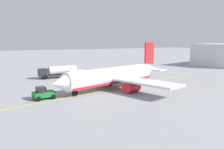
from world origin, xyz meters
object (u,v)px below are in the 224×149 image
at_px(fuel_tanker, 59,71).
at_px(refueling_worker, 77,75).
at_px(pushback_tug, 43,93).
at_px(safety_cone_wingtip, 34,93).
at_px(safety_cone_nose, 49,91).
at_px(airplane, 114,76).

xyz_separation_m(fuel_tanker, refueling_worker, (-3.99, 2.87, -0.91)).
xyz_separation_m(pushback_tug, refueling_worker, (-12.73, -19.19, -0.19)).
bearing_deg(refueling_worker, pushback_tug, 56.44).
xyz_separation_m(pushback_tug, safety_cone_wingtip, (0.81, -4.76, -0.73)).
distance_m(pushback_tug, safety_cone_nose, 5.62).
bearing_deg(pushback_tug, safety_cone_nose, -112.41).
distance_m(fuel_tanker, safety_cone_wingtip, 19.81).
bearing_deg(airplane, fuel_tanker, -72.59).
relative_size(airplane, fuel_tanker, 2.70).
distance_m(airplane, refueling_worker, 17.05).
xyz_separation_m(refueling_worker, safety_cone_nose, (10.60, 14.03, -0.54)).
bearing_deg(pushback_tug, fuel_tanker, -111.62).
distance_m(pushback_tug, safety_cone_wingtip, 4.89).
xyz_separation_m(fuel_tanker, safety_cone_nose, (6.62, 16.90, -1.45)).
bearing_deg(fuel_tanker, airplane, 107.41).
relative_size(refueling_worker, safety_cone_wingtip, 3.10).
bearing_deg(pushback_tug, safety_cone_wingtip, -80.38).
height_order(airplane, fuel_tanker, airplane).
bearing_deg(fuel_tanker, safety_cone_wingtip, 61.10).
bearing_deg(safety_cone_wingtip, refueling_worker, -133.18).
bearing_deg(safety_cone_nose, airplane, 167.71).
height_order(airplane, safety_cone_wingtip, airplane).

